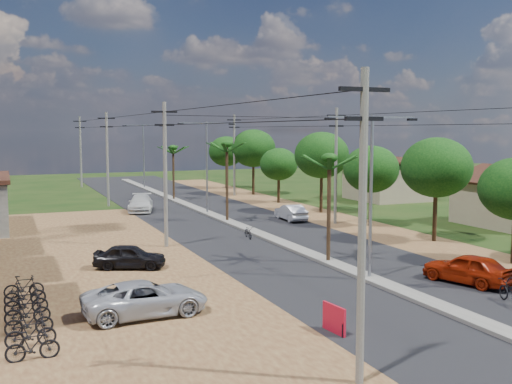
{
  "coord_description": "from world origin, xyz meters",
  "views": [
    {
      "loc": [
        -16.22,
        -24.11,
        7.29
      ],
      "look_at": [
        -0.08,
        13.96,
        3.0
      ],
      "focal_mm": 42.0,
      "sensor_mm": 36.0,
      "label": 1
    }
  ],
  "objects_px": {
    "car_parked_dark": "(130,257)",
    "roadside_sign": "(334,319)",
    "car_parked_silver": "(146,299)",
    "parked_scooter_row": "(28,312)",
    "car_white_far": "(141,204)",
    "moto_rider_east": "(512,293)",
    "car_silver_mid": "(291,213)",
    "car_red_near": "(468,269)"
  },
  "relations": [
    {
      "from": "moto_rider_east",
      "to": "car_silver_mid",
      "type": "bearing_deg",
      "value": -79.69
    },
    {
      "from": "moto_rider_east",
      "to": "car_parked_silver",
      "type": "bearing_deg",
      "value": -2.6
    },
    {
      "from": "car_silver_mid",
      "to": "car_parked_dark",
      "type": "distance_m",
      "value": 19.28
    },
    {
      "from": "roadside_sign",
      "to": "car_parked_silver",
      "type": "bearing_deg",
      "value": 134.6
    },
    {
      "from": "car_parked_silver",
      "to": "car_parked_dark",
      "type": "bearing_deg",
      "value": -9.48
    },
    {
      "from": "car_parked_silver",
      "to": "car_silver_mid",
      "type": "bearing_deg",
      "value": -41.49
    },
    {
      "from": "car_red_near",
      "to": "roadside_sign",
      "type": "bearing_deg",
      "value": 2.66
    },
    {
      "from": "car_white_far",
      "to": "roadside_sign",
      "type": "distance_m",
      "value": 34.79
    },
    {
      "from": "car_parked_silver",
      "to": "car_parked_dark",
      "type": "height_order",
      "value": "car_parked_silver"
    },
    {
      "from": "car_red_near",
      "to": "car_white_far",
      "type": "bearing_deg",
      "value": -92.29
    },
    {
      "from": "car_parked_dark",
      "to": "parked_scooter_row",
      "type": "height_order",
      "value": "car_parked_dark"
    },
    {
      "from": "car_parked_silver",
      "to": "roadside_sign",
      "type": "distance_m",
      "value": 7.42
    },
    {
      "from": "car_white_far",
      "to": "moto_rider_east",
      "type": "height_order",
      "value": "car_white_far"
    },
    {
      "from": "car_white_far",
      "to": "moto_rider_east",
      "type": "distance_m",
      "value": 35.54
    },
    {
      "from": "car_parked_dark",
      "to": "parked_scooter_row",
      "type": "distance_m",
      "value": 9.27
    },
    {
      "from": "car_silver_mid",
      "to": "roadside_sign",
      "type": "height_order",
      "value": "car_silver_mid"
    },
    {
      "from": "moto_rider_east",
      "to": "parked_scooter_row",
      "type": "height_order",
      "value": "moto_rider_east"
    },
    {
      "from": "car_red_near",
      "to": "roadside_sign",
      "type": "xyz_separation_m",
      "value": [
        -9.37,
        -3.56,
        -0.2
      ]
    },
    {
      "from": "car_silver_mid",
      "to": "car_white_far",
      "type": "distance_m",
      "value": 14.17
    },
    {
      "from": "car_red_near",
      "to": "car_silver_mid",
      "type": "bearing_deg",
      "value": -111.21
    },
    {
      "from": "moto_rider_east",
      "to": "roadside_sign",
      "type": "height_order",
      "value": "roadside_sign"
    },
    {
      "from": "car_red_near",
      "to": "car_parked_silver",
      "type": "height_order",
      "value": "car_red_near"
    },
    {
      "from": "car_parked_silver",
      "to": "parked_scooter_row",
      "type": "bearing_deg",
      "value": 78.06
    },
    {
      "from": "moto_rider_east",
      "to": "roadside_sign",
      "type": "relative_size",
      "value": 1.5
    },
    {
      "from": "car_white_far",
      "to": "parked_scooter_row",
      "type": "distance_m",
      "value": 31.25
    },
    {
      "from": "car_parked_silver",
      "to": "parked_scooter_row",
      "type": "height_order",
      "value": "car_parked_silver"
    },
    {
      "from": "car_silver_mid",
      "to": "car_parked_dark",
      "type": "height_order",
      "value": "car_silver_mid"
    },
    {
      "from": "car_white_far",
      "to": "roadside_sign",
      "type": "height_order",
      "value": "car_white_far"
    },
    {
      "from": "car_parked_dark",
      "to": "roadside_sign",
      "type": "distance_m",
      "value": 13.8
    },
    {
      "from": "car_white_far",
      "to": "roadside_sign",
      "type": "xyz_separation_m",
      "value": [
        -0.5,
        -34.78,
        -0.2
      ]
    },
    {
      "from": "car_parked_silver",
      "to": "car_red_near",
      "type": "bearing_deg",
      "value": -96.61
    },
    {
      "from": "car_red_near",
      "to": "car_parked_dark",
      "type": "distance_m",
      "value": 16.97
    },
    {
      "from": "car_red_near",
      "to": "parked_scooter_row",
      "type": "xyz_separation_m",
      "value": [
        -19.46,
        1.81,
        -0.22
      ]
    },
    {
      "from": "car_parked_silver",
      "to": "roadside_sign",
      "type": "bearing_deg",
      "value": -131.36
    },
    {
      "from": "car_parked_silver",
      "to": "car_parked_dark",
      "type": "distance_m",
      "value": 8.36
    },
    {
      "from": "car_white_far",
      "to": "car_parked_dark",
      "type": "height_order",
      "value": "car_white_far"
    },
    {
      "from": "car_parked_silver",
      "to": "moto_rider_east",
      "type": "distance_m",
      "value": 15.11
    },
    {
      "from": "car_parked_silver",
      "to": "parked_scooter_row",
      "type": "distance_m",
      "value": 4.38
    },
    {
      "from": "car_red_near",
      "to": "car_parked_silver",
      "type": "bearing_deg",
      "value": -22.29
    },
    {
      "from": "car_silver_mid",
      "to": "car_white_far",
      "type": "xyz_separation_m",
      "value": [
        -10.0,
        10.03,
        0.09
      ]
    },
    {
      "from": "car_parked_dark",
      "to": "roadside_sign",
      "type": "relative_size",
      "value": 2.93
    },
    {
      "from": "car_red_near",
      "to": "parked_scooter_row",
      "type": "height_order",
      "value": "car_red_near"
    }
  ]
}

